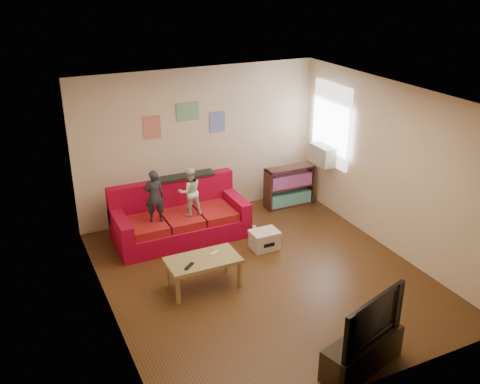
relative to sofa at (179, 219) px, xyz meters
name	(u,v)px	position (x,y,z in m)	size (l,w,h in m)	color
room_shell	(264,193)	(0.70, -1.72, 1.02)	(4.52, 5.02, 2.72)	#4D2E16
sofa	(179,219)	(0.00, 0.00, 0.00)	(2.21, 1.02, 0.97)	#A60629
child_a	(154,196)	(-0.45, -0.18, 0.58)	(0.32, 0.21, 0.88)	#21272F
child_b	(190,191)	(0.15, -0.18, 0.55)	(0.40, 0.31, 0.82)	silver
coffee_table	(203,263)	(-0.21, -1.63, 0.07)	(1.03, 0.57, 0.46)	#96804C
remote	(189,266)	(-0.46, -1.75, 0.15)	(0.19, 0.05, 0.02)	black
game_controller	(215,253)	(-0.01, -1.58, 0.15)	(0.14, 0.04, 0.03)	white
bookshelf	(289,188)	(2.34, 0.33, 0.02)	(0.97, 0.29, 0.78)	#44241D
window	(331,124)	(2.92, -0.07, 1.31)	(0.04, 1.08, 1.48)	white
ac_unit	(323,155)	(2.80, -0.07, 0.75)	(0.28, 0.55, 0.35)	#B7B2A3
artwork_left	(152,127)	(-0.15, 0.76, 1.42)	(0.30, 0.01, 0.40)	#D87266
artwork_center	(188,112)	(0.50, 0.76, 1.62)	(0.42, 0.01, 0.32)	#72B27F
artwork_right	(217,122)	(1.05, 0.76, 1.37)	(0.30, 0.01, 0.38)	#727FCC
file_box	(265,240)	(1.11, -1.00, -0.17)	(0.45, 0.34, 0.31)	beige
tv_stand	(362,353)	(0.80, -3.97, -0.12)	(1.08, 0.36, 0.41)	black
television	(366,317)	(0.80, -3.97, 0.38)	(1.05, 0.14, 0.60)	black
tissue	(254,228)	(1.23, -0.37, -0.27)	(0.11, 0.11, 0.11)	silver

